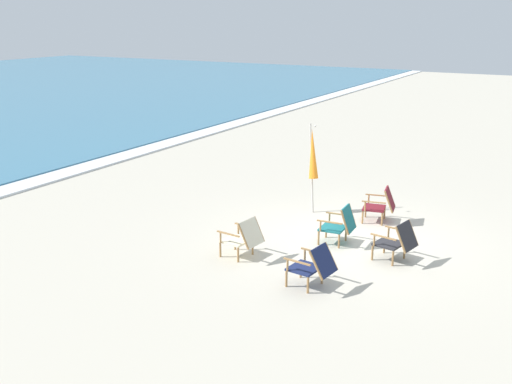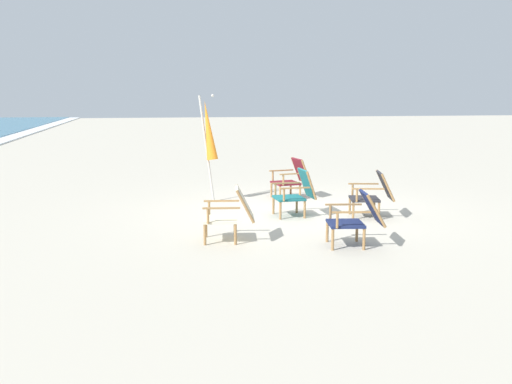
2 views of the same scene
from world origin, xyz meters
name	(u,v)px [view 1 (image 1 of 2)]	position (x,y,z in m)	size (l,w,h in m)	color
ground_plane	(352,239)	(0.00, 0.00, 0.00)	(80.00, 80.00, 0.00)	#B7AF9E
surf_band	(37,180)	(0.00, 9.42, 0.03)	(80.00, 1.10, 0.06)	white
beach_chair_back_left	(397,240)	(-0.70, -1.13, 0.43)	(0.70, 0.82, 0.80)	#28282D
beach_chair_back_right	(340,224)	(-0.37, 0.15, 0.43)	(0.63, 0.71, 0.82)	#196066
beach_chair_mid_center	(313,265)	(-2.52, -0.22, 0.42)	(0.66, 0.82, 0.78)	#19234C
beach_chair_front_left	(243,237)	(-1.96, 1.49, 0.43)	(0.65, 0.80, 0.79)	beige
beach_chair_front_right	(381,204)	(1.36, -0.16, 0.43)	(0.70, 0.79, 0.81)	maroon
umbrella_furled_orange	(313,155)	(1.34, 1.54, 1.38)	(0.45, 0.44, 2.10)	#B7B2A8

